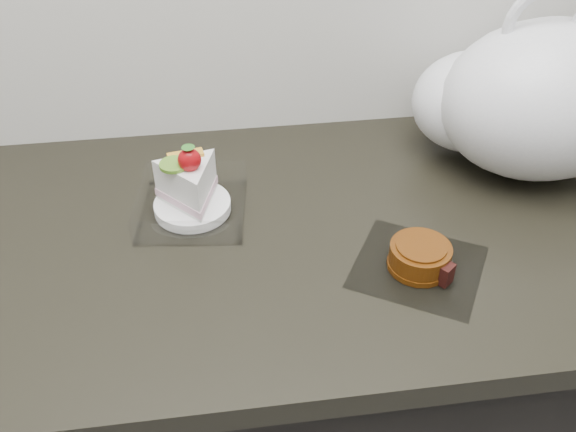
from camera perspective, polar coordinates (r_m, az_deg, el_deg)
The scene contains 4 objects.
counter at distance 1.33m, azimuth -2.86°, elevation -16.36°, with size 2.04×0.64×0.90m.
cake_tray at distance 1.02m, azimuth -8.60°, elevation 1.86°, with size 0.19×0.19×0.13m.
mooncake_wrap at distance 0.94m, azimuth 11.68°, elevation -3.77°, with size 0.24×0.23×0.04m.
plastic_bag at distance 1.15m, azimuth 20.76°, elevation 9.68°, with size 0.44×0.38×0.32m.
Camera 1 is at (-0.04, 0.93, 1.54)m, focal length 40.00 mm.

